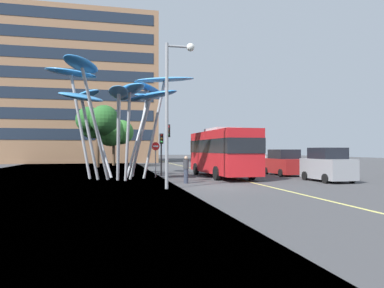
# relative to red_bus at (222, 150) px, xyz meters

# --- Properties ---
(ground) EXTENTS (120.00, 240.00, 0.10)m
(ground) POSITION_rel_red_bus_xyz_m (-3.03, -6.78, -2.08)
(ground) COLOR #424244
(red_bus) EXTENTS (3.00, 9.71, 3.72)m
(red_bus) POSITION_rel_red_bus_xyz_m (0.00, 0.00, 0.00)
(red_bus) COLOR red
(red_bus) RESTS_ON ground
(leaf_sculpture) EXTENTS (10.72, 10.51, 8.04)m
(leaf_sculpture) POSITION_rel_red_bus_xyz_m (-7.59, 0.37, 4.10)
(leaf_sculpture) COLOR #9EA0A5
(leaf_sculpture) RESTS_ON ground
(traffic_light_kerb_near) EXTENTS (0.28, 0.42, 3.66)m
(traffic_light_kerb_near) POSITION_rel_red_bus_xyz_m (-4.79, -3.90, 0.63)
(traffic_light_kerb_near) COLOR black
(traffic_light_kerb_near) RESTS_ON ground
(traffic_light_kerb_far) EXTENTS (0.28, 0.42, 3.35)m
(traffic_light_kerb_far) POSITION_rel_red_bus_xyz_m (-4.40, 1.84, 0.41)
(traffic_light_kerb_far) COLOR black
(traffic_light_kerb_far) RESTS_ON ground
(car_parked_near) EXTENTS (2.05, 3.86, 2.22)m
(car_parked_near) POSITION_rel_red_bus_xyz_m (5.63, -5.08, -0.99)
(car_parked_near) COLOR gray
(car_parked_near) RESTS_ON ground
(car_parked_mid) EXTENTS (2.08, 4.35, 2.10)m
(car_parked_mid) POSITION_rel_red_bus_xyz_m (5.46, 0.68, -1.04)
(car_parked_mid) COLOR maroon
(car_parked_mid) RESTS_ON ground
(car_parked_far) EXTENTS (1.95, 4.52, 2.34)m
(car_parked_far) POSITION_rel_red_bus_xyz_m (5.42, 8.16, -0.94)
(car_parked_far) COLOR silver
(car_parked_far) RESTS_ON ground
(car_side_street) EXTENTS (2.04, 4.55, 2.19)m
(car_side_street) POSITION_rel_red_bus_xyz_m (5.38, 13.81, -1.00)
(car_side_street) COLOR navy
(car_side_street) RESTS_ON ground
(car_far_side) EXTENTS (1.93, 3.97, 2.21)m
(car_far_side) POSITION_rel_red_bus_xyz_m (5.41, 20.60, -0.98)
(car_far_side) COLOR maroon
(car_far_side) RESTS_ON ground
(street_lamp) EXTENTS (1.61, 0.44, 7.89)m
(street_lamp) POSITION_rel_red_bus_xyz_m (-4.98, -7.12, 2.97)
(street_lamp) COLOR gray
(street_lamp) RESTS_ON ground
(tree_pavement_near) EXTENTS (4.99, 5.02, 7.24)m
(tree_pavement_near) POSITION_rel_red_bus_xyz_m (-9.93, 17.27, 3.28)
(tree_pavement_near) COLOR brown
(tree_pavement_near) RESTS_ON ground
(tree_pavement_far) EXTENTS (4.95, 4.13, 6.36)m
(tree_pavement_far) POSITION_rel_red_bus_xyz_m (-7.83, 22.02, 2.37)
(tree_pavement_far) COLOR brown
(tree_pavement_far) RESTS_ON ground
(pedestrian) EXTENTS (0.34, 0.34, 1.69)m
(pedestrian) POSITION_rel_red_bus_xyz_m (-3.69, -4.30, -1.18)
(pedestrian) COLOR #2D3342
(pedestrian) RESTS_ON ground
(no_entry_sign) EXTENTS (0.60, 0.12, 2.64)m
(no_entry_sign) POSITION_rel_red_bus_xyz_m (-4.99, 0.74, -0.27)
(no_entry_sign) COLOR gray
(no_entry_sign) RESTS_ON ground
(backdrop_building) EXTENTS (26.98, 11.64, 24.09)m
(backdrop_building) POSITION_rel_red_bus_xyz_m (-14.55, 35.70, 10.02)
(backdrop_building) COLOR #936B4C
(backdrop_building) RESTS_ON ground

